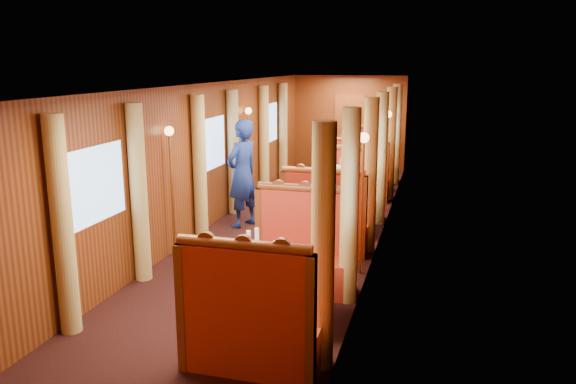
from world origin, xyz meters
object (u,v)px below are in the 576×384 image
(teapot_left, at_px, (262,255))
(table_near, at_px, (280,291))
(banquette_mid_aft, at_px, (346,195))
(passenger, at_px, (344,182))
(rose_vase_far, at_px, (365,149))
(banquette_near_fwd, at_px, (251,328))
(teapot_right, at_px, (277,258))
(rose_vase_mid, at_px, (338,180))
(table_mid, at_px, (336,212))
(teapot_back, at_px, (274,251))
(tea_tray, at_px, (270,258))
(table_far, at_px, (364,173))
(steward, at_px, (242,174))
(fruit_plate, at_px, (307,265))
(banquette_near_aft, at_px, (302,257))
(banquette_mid_fwd, at_px, (325,225))
(banquette_far_aft, at_px, (369,163))
(banquette_far_fwd, at_px, (357,180))

(teapot_left, bearing_deg, table_near, 18.30)
(banquette_mid_aft, distance_m, passenger, 0.43)
(rose_vase_far, bearing_deg, banquette_near_fwd, -90.07)
(teapot_right, distance_m, rose_vase_mid, 3.61)
(table_mid, bearing_deg, teapot_back, -91.34)
(table_near, height_order, banquette_mid_aft, banquette_mid_aft)
(tea_tray, height_order, rose_vase_far, rose_vase_far)
(table_mid, height_order, banquette_mid_aft, banquette_mid_aft)
(table_far, height_order, steward, steward)
(fruit_plate, bearing_deg, teapot_left, 177.74)
(banquette_near_aft, xyz_separation_m, table_far, (0.00, 5.99, -0.05))
(banquette_near_fwd, height_order, teapot_back, banquette_near_fwd)
(banquette_mid_aft, bearing_deg, table_near, -90.00)
(passenger, bearing_deg, banquette_mid_fwd, -90.00)
(teapot_left, xyz_separation_m, teapot_back, (0.09, 0.19, -0.01))
(table_near, relative_size, banquette_far_aft, 0.78)
(banquette_near_aft, xyz_separation_m, banquette_mid_aft, (0.00, 3.50, 0.00))
(fruit_plate, bearing_deg, banquette_mid_fwd, 97.33)
(banquette_near_aft, height_order, teapot_left, banquette_near_aft)
(banquette_near_fwd, distance_m, fruit_plate, 0.99)
(banquette_near_aft, distance_m, rose_vase_mid, 2.52)
(banquette_far_aft, height_order, teapot_left, banquette_far_aft)
(banquette_far_fwd, bearing_deg, banquette_near_fwd, -90.00)
(banquette_near_fwd, relative_size, teapot_back, 8.05)
(rose_vase_mid, bearing_deg, rose_vase_far, 90.20)
(banquette_mid_fwd, height_order, banquette_far_aft, same)
(tea_tray, height_order, teapot_back, teapot_back)
(banquette_mid_aft, relative_size, teapot_left, 7.37)
(banquette_mid_aft, bearing_deg, teapot_right, -90.04)
(banquette_mid_fwd, xyz_separation_m, banquette_far_aft, (0.00, 5.53, 0.00))
(banquette_near_fwd, height_order, banquette_far_aft, same)
(teapot_right, distance_m, teapot_back, 0.20)
(banquette_mid_fwd, bearing_deg, teapot_right, -90.07)
(table_near, distance_m, teapot_back, 0.45)
(banquette_mid_aft, bearing_deg, table_mid, -90.00)
(banquette_far_fwd, bearing_deg, tea_tray, -90.97)
(tea_tray, xyz_separation_m, steward, (-1.57, 3.52, 0.19))
(teapot_back, bearing_deg, banquette_near_aft, 85.84)
(rose_vase_far, height_order, passenger, passenger)
(table_near, height_order, table_far, same)
(rose_vase_mid, height_order, rose_vase_far, same)
(tea_tray, height_order, steward, steward)
(banquette_mid_fwd, relative_size, table_far, 1.28)
(table_mid, distance_m, teapot_right, 3.65)
(banquette_near_fwd, height_order, table_mid, banquette_near_fwd)
(tea_tray, bearing_deg, banquette_mid_fwd, 87.69)
(table_far, bearing_deg, passenger, -90.00)
(teapot_right, xyz_separation_m, rose_vase_mid, (0.03, 3.61, 0.12))
(teapot_back, bearing_deg, tea_tray, -103.00)
(table_far, distance_m, banquette_far_fwd, 1.02)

